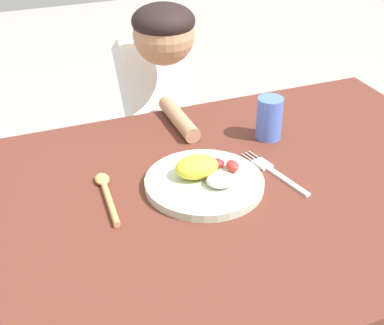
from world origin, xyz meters
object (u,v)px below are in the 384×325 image
at_px(fork, 274,172).
at_px(drinking_cup, 269,118).
at_px(spoon, 107,193).
at_px(person, 155,134).
at_px(plate, 204,179).

bearing_deg(fork, drinking_cup, -35.42).
relative_size(spoon, person, 0.20).
height_order(spoon, person, person).
xyz_separation_m(drinking_cup, person, (-0.19, 0.36, -0.19)).
height_order(plate, drinking_cup, drinking_cup).
bearing_deg(drinking_cup, person, 117.85).
xyz_separation_m(plate, spoon, (-0.21, 0.04, -0.01)).
distance_m(plate, fork, 0.17).
bearing_deg(spoon, fork, -94.45).
relative_size(drinking_cup, person, 0.11).
relative_size(fork, spoon, 1.10).
height_order(fork, person, person).
height_order(plate, fork, plate).
distance_m(fork, person, 0.54).
distance_m(spoon, person, 0.54).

